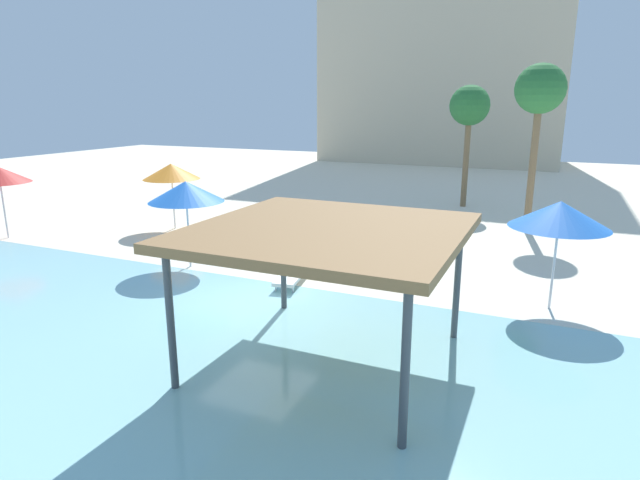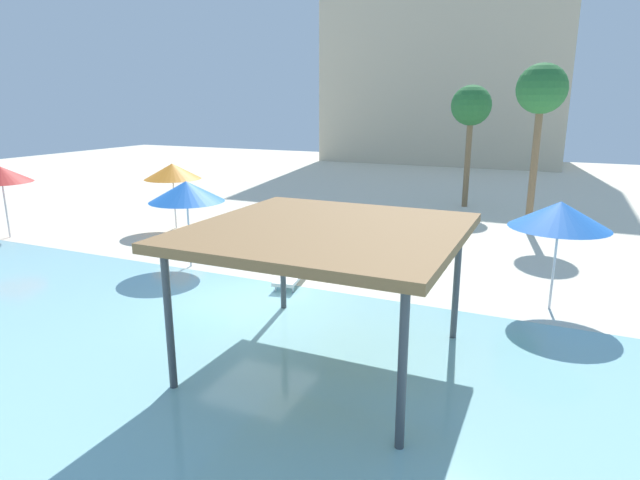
{
  "view_description": "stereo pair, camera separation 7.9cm",
  "coord_description": "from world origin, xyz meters",
  "px_view_note": "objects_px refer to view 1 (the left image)",
  "views": [
    {
      "loc": [
        6.69,
        -11.03,
        5.01
      ],
      "look_at": [
        0.87,
        2.0,
        1.3
      ],
      "focal_mm": 29.76,
      "sensor_mm": 36.0,
      "label": 1
    },
    {
      "loc": [
        6.76,
        -11.0,
        5.01
      ],
      "look_at": [
        0.87,
        2.0,
        1.3
      ],
      "focal_mm": 29.76,
      "sensor_mm": 36.0,
      "label": 2
    }
  ],
  "objects_px": {
    "beach_umbrella_orange_3": "(171,171)",
    "palm_tree_1": "(470,108)",
    "beach_umbrella_blue_1": "(560,215)",
    "lounge_chair_1": "(214,233)",
    "shade_pavilion": "(329,234)",
    "palm_tree_0": "(540,93)",
    "beach_umbrella_blue_2": "(186,192)",
    "lounge_chair_0": "(293,272)"
  },
  "relations": [
    {
      "from": "lounge_chair_1",
      "to": "palm_tree_1",
      "type": "distance_m",
      "value": 13.78
    },
    {
      "from": "shade_pavilion",
      "to": "beach_umbrella_blue_1",
      "type": "distance_m",
      "value": 6.29
    },
    {
      "from": "beach_umbrella_blue_1",
      "to": "lounge_chair_1",
      "type": "xyz_separation_m",
      "value": [
        -11.51,
        2.01,
        -2.07
      ]
    },
    {
      "from": "lounge_chair_1",
      "to": "beach_umbrella_orange_3",
      "type": "bearing_deg",
      "value": -127.16
    },
    {
      "from": "shade_pavilion",
      "to": "beach_umbrella_blue_1",
      "type": "height_order",
      "value": "shade_pavilion"
    },
    {
      "from": "beach_umbrella_blue_1",
      "to": "shade_pavilion",
      "type": "bearing_deg",
      "value": -129.04
    },
    {
      "from": "palm_tree_0",
      "to": "lounge_chair_1",
      "type": "bearing_deg",
      "value": -146.87
    },
    {
      "from": "beach_umbrella_blue_1",
      "to": "palm_tree_1",
      "type": "bearing_deg",
      "value": 108.33
    },
    {
      "from": "beach_umbrella_orange_3",
      "to": "palm_tree_1",
      "type": "distance_m",
      "value": 14.13
    },
    {
      "from": "beach_umbrella_blue_1",
      "to": "palm_tree_0",
      "type": "distance_m",
      "value": 9.38
    },
    {
      "from": "beach_umbrella_blue_1",
      "to": "beach_umbrella_blue_2",
      "type": "distance_m",
      "value": 10.46
    },
    {
      "from": "shade_pavilion",
      "to": "palm_tree_1",
      "type": "xyz_separation_m",
      "value": [
        -0.3,
        17.76,
        2.14
      ]
    },
    {
      "from": "shade_pavilion",
      "to": "palm_tree_1",
      "type": "height_order",
      "value": "palm_tree_1"
    },
    {
      "from": "lounge_chair_0",
      "to": "palm_tree_0",
      "type": "height_order",
      "value": "palm_tree_0"
    },
    {
      "from": "lounge_chair_1",
      "to": "palm_tree_0",
      "type": "height_order",
      "value": "palm_tree_0"
    },
    {
      "from": "palm_tree_1",
      "to": "lounge_chair_0",
      "type": "bearing_deg",
      "value": -100.26
    },
    {
      "from": "beach_umbrella_blue_2",
      "to": "lounge_chair_0",
      "type": "height_order",
      "value": "beach_umbrella_blue_2"
    },
    {
      "from": "beach_umbrella_blue_2",
      "to": "palm_tree_1",
      "type": "distance_m",
      "value": 15.2
    },
    {
      "from": "palm_tree_0",
      "to": "palm_tree_1",
      "type": "distance_m",
      "value": 5.19
    },
    {
      "from": "shade_pavilion",
      "to": "beach_umbrella_orange_3",
      "type": "relative_size",
      "value": 1.85
    },
    {
      "from": "palm_tree_1",
      "to": "shade_pavilion",
      "type": "bearing_deg",
      "value": -89.02
    },
    {
      "from": "lounge_chair_0",
      "to": "palm_tree_0",
      "type": "relative_size",
      "value": 0.31
    },
    {
      "from": "beach_umbrella_blue_2",
      "to": "palm_tree_0",
      "type": "bearing_deg",
      "value": 45.85
    },
    {
      "from": "shade_pavilion",
      "to": "beach_umbrella_blue_2",
      "type": "bearing_deg",
      "value": 147.84
    },
    {
      "from": "lounge_chair_0",
      "to": "palm_tree_1",
      "type": "relative_size",
      "value": 0.34
    },
    {
      "from": "lounge_chair_0",
      "to": "lounge_chair_1",
      "type": "relative_size",
      "value": 0.99
    },
    {
      "from": "palm_tree_0",
      "to": "palm_tree_1",
      "type": "xyz_separation_m",
      "value": [
        -3.2,
        4.04,
        -0.61
      ]
    },
    {
      "from": "beach_umbrella_blue_2",
      "to": "palm_tree_0",
      "type": "relative_size",
      "value": 0.42
    },
    {
      "from": "palm_tree_0",
      "to": "beach_umbrella_orange_3",
      "type": "bearing_deg",
      "value": -156.88
    },
    {
      "from": "shade_pavilion",
      "to": "palm_tree_0",
      "type": "height_order",
      "value": "palm_tree_0"
    },
    {
      "from": "beach_umbrella_blue_1",
      "to": "beach_umbrella_blue_2",
      "type": "bearing_deg",
      "value": -175.52
    },
    {
      "from": "shade_pavilion",
      "to": "palm_tree_1",
      "type": "relative_size",
      "value": 0.84
    },
    {
      "from": "beach_umbrella_blue_1",
      "to": "palm_tree_1",
      "type": "height_order",
      "value": "palm_tree_1"
    },
    {
      "from": "palm_tree_1",
      "to": "palm_tree_0",
      "type": "bearing_deg",
      "value": -51.58
    },
    {
      "from": "shade_pavilion",
      "to": "palm_tree_0",
      "type": "xyz_separation_m",
      "value": [
        2.9,
        13.72,
        2.75
      ]
    },
    {
      "from": "beach_umbrella_orange_3",
      "to": "lounge_chair_1",
      "type": "bearing_deg",
      "value": -23.12
    },
    {
      "from": "beach_umbrella_blue_2",
      "to": "palm_tree_1",
      "type": "xyz_separation_m",
      "value": [
        6.17,
        13.69,
        2.37
      ]
    },
    {
      "from": "shade_pavilion",
      "to": "beach_umbrella_orange_3",
      "type": "xyz_separation_m",
      "value": [
        -10.31,
        8.08,
        -0.28
      ]
    },
    {
      "from": "beach_umbrella_orange_3",
      "to": "beach_umbrella_blue_1",
      "type": "bearing_deg",
      "value": -12.61
    },
    {
      "from": "beach_umbrella_blue_2",
      "to": "palm_tree_0",
      "type": "distance_m",
      "value": 13.78
    },
    {
      "from": "shade_pavilion",
      "to": "palm_tree_0",
      "type": "relative_size",
      "value": 0.76
    },
    {
      "from": "palm_tree_0",
      "to": "palm_tree_1",
      "type": "bearing_deg",
      "value": 128.42
    }
  ]
}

